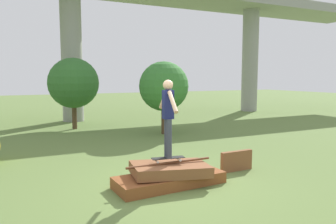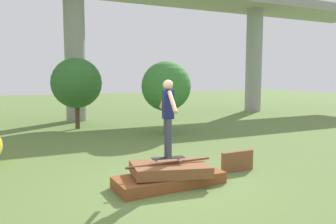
{
  "view_description": "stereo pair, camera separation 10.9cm",
  "coord_description": "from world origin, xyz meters",
  "px_view_note": "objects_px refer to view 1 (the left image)",
  "views": [
    {
      "loc": [
        -3.14,
        -6.34,
        2.42
      ],
      "look_at": [
        -0.02,
        0.04,
        1.65
      ],
      "focal_mm": 35.0,
      "sensor_mm": 36.0,
      "label": 1
    },
    {
      "loc": [
        -3.04,
        -6.39,
        2.42
      ],
      "look_at": [
        -0.02,
        0.04,
        1.65
      ],
      "focal_mm": 35.0,
      "sensor_mm": 36.0,
      "label": 2
    }
  ],
  "objects_px": {
    "skateboard": "(168,158)",
    "skater": "(168,113)",
    "tree_behind_right": "(164,86)",
    "tree_behind_left": "(73,83)"
  },
  "relations": [
    {
      "from": "skater",
      "to": "tree_behind_right",
      "type": "bearing_deg",
      "value": 65.52
    },
    {
      "from": "skateboard",
      "to": "tree_behind_left",
      "type": "height_order",
      "value": "tree_behind_left"
    },
    {
      "from": "skater",
      "to": "tree_behind_right",
      "type": "relative_size",
      "value": 0.56
    },
    {
      "from": "skater",
      "to": "tree_behind_right",
      "type": "xyz_separation_m",
      "value": [
        2.72,
        5.98,
        0.37
      ]
    },
    {
      "from": "skateboard",
      "to": "tree_behind_left",
      "type": "xyz_separation_m",
      "value": [
        -0.42,
        8.97,
        1.5
      ]
    },
    {
      "from": "skater",
      "to": "skateboard",
      "type": "bearing_deg",
      "value": 90.0
    },
    {
      "from": "skateboard",
      "to": "skater",
      "type": "xyz_separation_m",
      "value": [
        0.0,
        -0.0,
        1.02
      ]
    },
    {
      "from": "skateboard",
      "to": "skater",
      "type": "bearing_deg",
      "value": -90.0
    },
    {
      "from": "skateboard",
      "to": "skater",
      "type": "relative_size",
      "value": 0.44
    },
    {
      "from": "tree_behind_right",
      "to": "tree_behind_left",
      "type": "bearing_deg",
      "value": 136.42
    }
  ]
}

